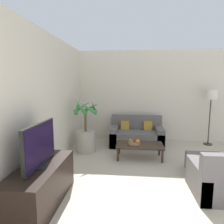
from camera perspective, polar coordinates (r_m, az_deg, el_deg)
The scene contains 14 objects.
wall_back at distance 6.38m, azimuth 21.64°, elevation 4.17°, with size 8.28×0.06×2.70m.
wall_left at distance 3.60m, azimuth -21.11°, elevation 1.44°, with size 0.06×7.39×2.70m.
tv_console at distance 3.22m, azimuth -19.47°, elevation -19.03°, with size 0.53×1.37×0.58m.
television at distance 3.00m, azimuth -19.97°, elevation -8.80°, with size 0.18×0.90×0.61m.
potted_palm at distance 5.16m, azimuth -7.48°, elevation -6.41°, with size 0.71×0.72×1.40m.
sofa_loveseat at distance 5.72m, azimuth 6.98°, elevation -6.67°, with size 1.46×0.81×0.81m.
floor_lamp at distance 6.17m, azimuth 26.45°, elevation 3.53°, with size 0.32×0.32×1.56m.
coffee_table at distance 4.75m, azimuth 7.87°, elevation -9.50°, with size 1.07×0.56×0.34m.
fruit_bowl at distance 4.69m, azimuth 6.33°, elevation -8.84°, with size 0.27×0.27×0.05m.
apple_red at distance 4.67m, azimuth 6.42°, elevation -8.15°, with size 0.07×0.07×0.07m.
apple_green at distance 4.69m, azimuth 5.29°, elevation -8.06°, with size 0.07×0.07×0.07m.
orange_fruit at distance 4.65m, azimuth 7.38°, elevation -8.19°, with size 0.08×0.08×0.08m.
armchair at distance 3.69m, azimuth 29.21°, elevation -16.68°, with size 0.90×0.82×0.77m.
ottoman at distance 4.44m, azimuth 25.22°, elevation -13.27°, with size 0.67×0.52×0.35m.
Camera 1 is at (-1.75, -0.30, 1.75)m, focal length 32.00 mm.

